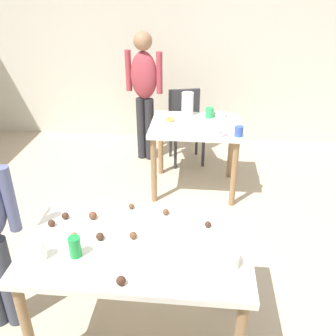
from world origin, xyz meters
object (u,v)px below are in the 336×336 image
object	(u,v)px
chair_far_table	(186,122)
person_adult_far	(144,86)
dining_table_near	(138,257)
dining_table_far	(195,135)
pitcher_far	(187,104)
mixing_bowl	(223,258)
soda_can	(75,247)

from	to	relation	value
chair_far_table	person_adult_far	bearing A→B (deg)	-177.03
dining_table_near	chair_far_table	distance (m)	2.64
dining_table_near	dining_table_far	world-z (taller)	same
dining_table_far	pitcher_far	bearing A→B (deg)	111.68
person_adult_far	mixing_bowl	size ratio (longest dim) A/B	8.73
chair_far_table	soda_can	size ratio (longest dim) A/B	7.13
dining_table_near	chair_far_table	bearing A→B (deg)	87.12
person_adult_far	pitcher_far	size ratio (longest dim) A/B	6.27
chair_far_table	person_adult_far	size ratio (longest dim) A/B	0.56
chair_far_table	dining_table_far	bearing A→B (deg)	-79.00
soda_can	pitcher_far	bearing A→B (deg)	78.04
chair_far_table	soda_can	distance (m)	2.82
chair_far_table	mixing_bowl	distance (m)	2.78
chair_far_table	person_adult_far	xyz separation A→B (m)	(-0.49, -0.03, 0.43)
chair_far_table	person_adult_far	distance (m)	0.65
dining_table_near	mixing_bowl	xyz separation A→B (m)	(0.48, -0.11, 0.14)
dining_table_near	mixing_bowl	size ratio (longest dim) A/B	7.29
dining_table_near	chair_far_table	world-z (taller)	chair_far_table
dining_table_far	soda_can	xyz separation A→B (m)	(-0.59, -2.05, 0.19)
mixing_bowl	soda_can	xyz separation A→B (m)	(-0.79, -0.02, 0.02)
soda_can	chair_far_table	bearing A→B (deg)	80.75
dining_table_far	person_adult_far	size ratio (longest dim) A/B	0.59
chair_far_table	pitcher_far	distance (m)	0.60
person_adult_far	pitcher_far	xyz separation A→B (m)	(0.53, -0.44, -0.05)
mixing_bowl	person_adult_far	bearing A→B (deg)	107.08
mixing_bowl	pitcher_far	bearing A→B (deg)	97.64
dining_table_near	mixing_bowl	bearing A→B (deg)	-13.11
person_adult_far	dining_table_near	bearing A→B (deg)	-82.16
person_adult_far	mixing_bowl	world-z (taller)	person_adult_far
dining_table_far	soda_can	size ratio (longest dim) A/B	7.50
dining_table_near	pitcher_far	world-z (taller)	pitcher_far
chair_far_table	dining_table_near	bearing A→B (deg)	-92.88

